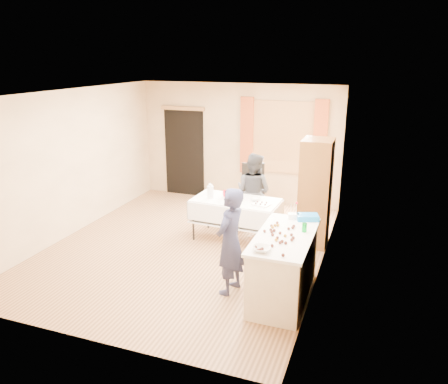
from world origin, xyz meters
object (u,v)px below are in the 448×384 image
at_px(chair, 253,202).
at_px(girl, 230,241).
at_px(counter, 284,266).
at_px(party_table, 236,216).
at_px(woman, 253,191).
at_px(cabinet, 315,193).

xyz_separation_m(chair, girl, (0.52, -2.88, 0.42)).
relative_size(counter, party_table, 0.97).
bearing_deg(counter, girl, -171.84).
height_order(chair, girl, girl).
bearing_deg(counter, woman, 115.59).
relative_size(cabinet, chair, 1.67).
xyz_separation_m(cabinet, party_table, (-1.32, -0.30, -0.48)).
height_order(party_table, woman, woman).
bearing_deg(cabinet, woman, 164.12).
relative_size(counter, girl, 1.01).
distance_m(counter, girl, 0.79).
distance_m(girl, woman, 2.39).
xyz_separation_m(counter, woman, (-1.08, 2.26, 0.28)).
height_order(cabinet, chair, cabinet).
height_order(cabinet, party_table, cabinet).
distance_m(chair, woman, 0.67).
bearing_deg(chair, party_table, -105.73).
bearing_deg(cabinet, girl, -112.05).
bearing_deg(woman, girl, 114.82).
bearing_deg(girl, chair, -159.39).
distance_m(party_table, woman, 0.71).
xyz_separation_m(counter, party_table, (-1.22, 1.63, -0.01)).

